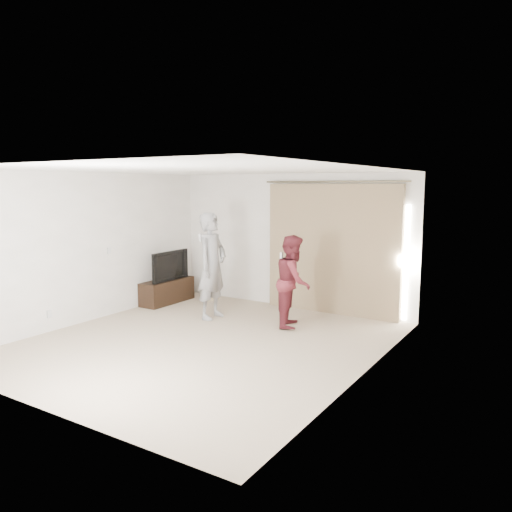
# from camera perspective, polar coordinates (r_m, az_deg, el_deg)

# --- Properties ---
(floor) EXTENTS (5.50, 5.50, 0.00)m
(floor) POSITION_cam_1_polar(r_m,az_deg,el_deg) (7.75, -5.87, -9.80)
(floor) COLOR tan
(floor) RESTS_ON ground
(wall_back) EXTENTS (5.00, 0.04, 2.60)m
(wall_back) POSITION_cam_1_polar(r_m,az_deg,el_deg) (9.75, 3.98, 1.74)
(wall_back) COLOR white
(wall_back) RESTS_ON ground
(wall_left) EXTENTS (0.04, 5.50, 2.60)m
(wall_left) POSITION_cam_1_polar(r_m,az_deg,el_deg) (9.20, -18.39, 0.96)
(wall_left) COLOR white
(wall_left) RESTS_ON ground
(ceiling) EXTENTS (5.00, 5.50, 0.01)m
(ceiling) POSITION_cam_1_polar(r_m,az_deg,el_deg) (7.38, -6.17, 9.79)
(ceiling) COLOR white
(ceiling) RESTS_ON wall_back
(curtain) EXTENTS (2.80, 0.11, 2.46)m
(curtain) POSITION_cam_1_polar(r_m,az_deg,el_deg) (9.31, 8.74, 0.76)
(curtain) COLOR #8D7756
(curtain) RESTS_ON ground
(tv_console) EXTENTS (0.42, 1.23, 0.47)m
(tv_console) POSITION_cam_1_polar(r_m,az_deg,el_deg) (10.35, -10.12, -3.98)
(tv_console) COLOR black
(tv_console) RESTS_ON ground
(tv) EXTENTS (0.16, 1.04, 0.60)m
(tv) POSITION_cam_1_polar(r_m,az_deg,el_deg) (10.25, -10.20, -1.06)
(tv) COLOR black
(tv) RESTS_ON tv_console
(scratching_post) EXTENTS (0.41, 0.41, 0.54)m
(scratching_post) POSITION_cam_1_polar(r_m,az_deg,el_deg) (10.55, -5.41, -3.74)
(scratching_post) COLOR tan
(scratching_post) RESTS_ON ground
(person_man) EXTENTS (0.49, 0.72, 1.90)m
(person_man) POSITION_cam_1_polar(r_m,az_deg,el_deg) (8.93, -5.04, -1.13)
(person_man) COLOR gray
(person_man) RESTS_ON ground
(person_woman) EXTENTS (0.82, 0.92, 1.55)m
(person_woman) POSITION_cam_1_polar(r_m,az_deg,el_deg) (8.43, 4.29, -2.86)
(person_woman) COLOR maroon
(person_woman) RESTS_ON ground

